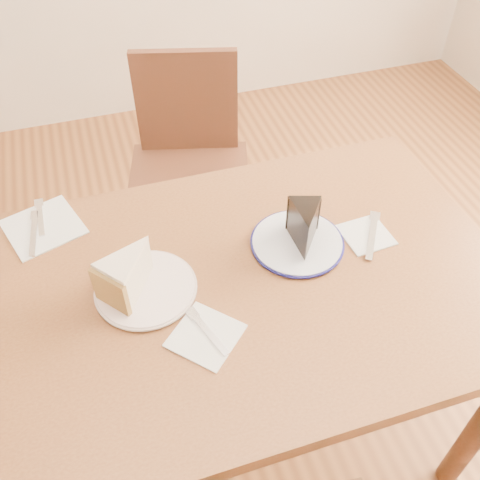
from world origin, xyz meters
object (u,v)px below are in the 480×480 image
at_px(table, 248,305).
at_px(plate_navy, 297,243).
at_px(chair_far, 189,168).
at_px(carrot_cake, 132,272).
at_px(chocolate_cake, 305,230).
at_px(plate_cream, 146,289).

distance_m(table, plate_navy, 0.19).
distance_m(table, chair_far, 0.79).
bearing_deg(table, carrot_cake, 169.06).
xyz_separation_m(chair_far, chocolate_cake, (0.12, -0.72, 0.33)).
relative_size(plate_navy, chocolate_cake, 2.01).
relative_size(table, chocolate_cake, 11.12).
xyz_separation_m(chair_far, plate_navy, (0.11, -0.71, 0.28)).
bearing_deg(chocolate_cake, chair_far, -62.44).
xyz_separation_m(table, plate_cream, (-0.23, 0.04, 0.10)).
distance_m(plate_navy, chocolate_cake, 0.06).
bearing_deg(chocolate_cake, plate_navy, -38.67).
height_order(table, chair_far, chair_far).
height_order(table, carrot_cake, carrot_cake).
xyz_separation_m(plate_navy, carrot_cake, (-0.40, -0.02, 0.05)).
bearing_deg(table, chair_far, 87.53).
bearing_deg(plate_cream, table, -8.80).
bearing_deg(carrot_cake, chair_far, 119.48).
height_order(plate_cream, plate_navy, same).
bearing_deg(plate_navy, chair_far, 99.09).
xyz_separation_m(plate_navy, chocolate_cake, (0.01, -0.01, 0.05)).
relative_size(table, chair_far, 1.39).
relative_size(chair_far, plate_cream, 3.95).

